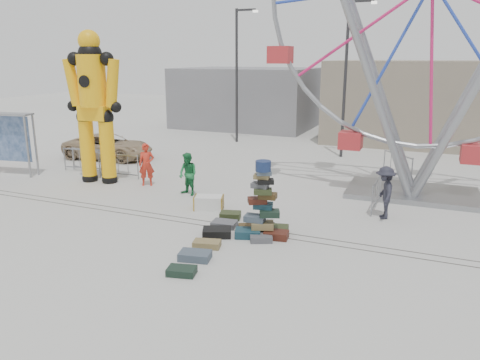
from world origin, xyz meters
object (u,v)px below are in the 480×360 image
at_px(barricade_dummy_b, 87,161).
at_px(barricade_dummy_c, 118,166).
at_px(lamp_post_right, 347,72).
at_px(steamer_trunk, 209,203).
at_px(parked_suv, 108,146).
at_px(pedestrian_black, 107,159).
at_px(barricade_dummy_a, 83,160).
at_px(pedestrian_grey, 385,193).
at_px(barricade_wheel_front, 377,193).
at_px(suitcase_tower, 262,215).
at_px(pedestrian_red, 147,165).
at_px(pedestrian_green, 188,174).
at_px(crash_test_dummy, 94,102).
at_px(barricade_wheel_back, 397,166).
at_px(ferris_wheel, 430,12).
at_px(lamp_post_left, 238,69).

height_order(barricade_dummy_b, barricade_dummy_c, same).
height_order(lamp_post_right, steamer_trunk, lamp_post_right).
bearing_deg(parked_suv, pedestrian_black, -148.86).
distance_m(barricade_dummy_a, pedestrian_grey, 13.82).
bearing_deg(barricade_wheel_front, pedestrian_grey, -158.74).
relative_size(suitcase_tower, pedestrian_red, 1.30).
bearing_deg(pedestrian_green, barricade_dummy_a, -173.48).
bearing_deg(steamer_trunk, barricade_dummy_a, 142.48).
xyz_separation_m(crash_test_dummy, barricade_dummy_b, (-1.65, 1.14, -2.87)).
bearing_deg(suitcase_tower, pedestrian_red, 136.05).
bearing_deg(barricade_dummy_b, barricade_dummy_a, 173.16).
height_order(barricade_wheel_back, pedestrian_grey, pedestrian_grey).
relative_size(barricade_dummy_a, barricade_dummy_b, 1.00).
bearing_deg(barricade_dummy_b, suitcase_tower, -11.67).
relative_size(lamp_post_right, pedestrian_black, 5.18).
bearing_deg(pedestrian_green, steamer_trunk, -19.96).
distance_m(barricade_dummy_b, pedestrian_green, 6.34).
relative_size(barricade_dummy_a, barricade_dummy_c, 1.00).
distance_m(lamp_post_right, suitcase_tower, 13.04).
bearing_deg(barricade_dummy_c, ferris_wheel, 6.70).
distance_m(barricade_dummy_b, pedestrian_grey, 13.55).
distance_m(crash_test_dummy, parked_suv, 5.57).
distance_m(suitcase_tower, barricade_dummy_a, 11.45).
distance_m(pedestrian_green, pedestrian_black, 5.00).
distance_m(pedestrian_green, pedestrian_grey, 7.32).
xyz_separation_m(barricade_dummy_c, barricade_wheel_front, (11.16, -0.01, 0.00)).
height_order(lamp_post_right, pedestrian_green, lamp_post_right).
height_order(pedestrian_red, pedestrian_grey, pedestrian_red).
xyz_separation_m(lamp_post_right, barricade_dummy_c, (-8.36, -8.38, -3.93)).
distance_m(lamp_post_right, parked_suv, 13.09).
bearing_deg(pedestrian_red, barricade_wheel_front, -26.34).
height_order(steamer_trunk, pedestrian_black, pedestrian_black).
bearing_deg(steamer_trunk, pedestrian_green, 122.00).
distance_m(lamp_post_right, barricade_dummy_a, 13.88).
distance_m(pedestrian_black, parked_suv, 3.87).
height_order(barricade_wheel_front, pedestrian_black, pedestrian_black).
height_order(pedestrian_green, pedestrian_grey, pedestrian_grey).
bearing_deg(lamp_post_right, suitcase_tower, -90.05).
distance_m(steamer_trunk, barricade_wheel_front, 5.96).
xyz_separation_m(barricade_dummy_c, parked_suv, (-2.99, 3.11, 0.10)).
height_order(pedestrian_green, pedestrian_black, pedestrian_green).
bearing_deg(ferris_wheel, parked_suv, 175.42).
xyz_separation_m(lamp_post_left, pedestrian_red, (0.57, -10.99, -3.59)).
bearing_deg(steamer_trunk, suitcase_tower, -50.38).
relative_size(crash_test_dummy, barricade_wheel_front, 3.25).
distance_m(barricade_wheel_front, pedestrian_grey, 1.11).
xyz_separation_m(barricade_dummy_b, pedestrian_red, (3.89, -0.84, 0.34)).
distance_m(ferris_wheel, parked_suv, 16.45).
distance_m(crash_test_dummy, steamer_trunk, 6.99).
xyz_separation_m(barricade_wheel_back, pedestrian_green, (-7.25, -6.02, 0.28)).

